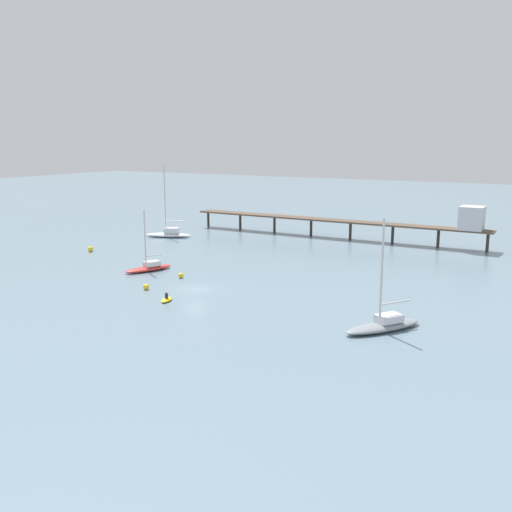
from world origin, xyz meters
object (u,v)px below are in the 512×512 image
Objects in this scene: sailboat_gray at (384,324)px; sailboat_white at (169,233)px; dinghy_yellow at (167,299)px; mooring_buoy_far at (91,249)px; mooring_buoy_inner at (181,275)px; pier at (391,220)px; mooring_buoy_mid at (146,287)px; sailboat_red at (149,267)px.

sailboat_white reaches higher than sailboat_gray.
mooring_buoy_far is at bearing 149.48° from dinghy_yellow.
sailboat_white is at bearing 130.72° from mooring_buoy_inner.
mooring_buoy_inner is (21.56, -25.04, -0.43)m from sailboat_white.
pier is 23.83× the size of dinghy_yellow.
pier is 49.20m from mooring_buoy_mid.
dinghy_yellow is at bearing -52.35° from sailboat_white.
sailboat_gray is at bearing -15.53° from mooring_buoy_far.
sailboat_gray is 4.56× the size of dinghy_yellow.
sailboat_gray reaches higher than mooring_buoy_far.
dinghy_yellow is 3.30× the size of mooring_buoy_mid.
mooring_buoy_inner is at bearing 89.56° from mooring_buoy_mid.
pier is 79.80× the size of mooring_buoy_inner.
sailboat_gray is 12.30× the size of mooring_buoy_far.
mooring_buoy_mid is at bearing -56.09° from sailboat_white.
mooring_buoy_inner is 6.95m from mooring_buoy_mid.
pier is at bearing 58.88° from sailboat_red.
dinghy_yellow is at bearing -27.77° from mooring_buoy_mid.
sailboat_gray reaches higher than mooring_buoy_inner.
mooring_buoy_inner is (-5.29, 9.76, 0.13)m from dinghy_yellow.
mooring_buoy_far is (-40.36, -31.79, -3.73)m from pier.
mooring_buoy_far reaches higher than mooring_buoy_mid.
sailboat_red is (-36.23, 8.73, -0.09)m from sailboat_gray.
sailboat_red is 16.11m from dinghy_yellow.
mooring_buoy_far is at bearing 162.71° from mooring_buoy_inner.
mooring_buoy_inner is (6.46, -1.25, -0.21)m from sailboat_red.
sailboat_gray is at bearing -32.36° from sailboat_white.
pier is 42.72m from mooring_buoy_inner.
mooring_buoy_mid is (21.50, -31.99, -0.42)m from sailboat_white.
mooring_buoy_far is (-17.43, 6.19, -0.13)m from sailboat_red.
sailboat_red is 10.41m from mooring_buoy_mid.
mooring_buoy_mid is (6.40, -8.20, -0.21)m from sailboat_red.
mooring_buoy_far is 27.84m from mooring_buoy_mid.
mooring_buoy_mid is (-16.53, -46.18, -3.81)m from pier.
dinghy_yellow is (-24.48, -2.29, -0.43)m from sailboat_gray.
sailboat_red is at bearing 169.03° from mooring_buoy_inner.
sailboat_red is 18.50m from mooring_buoy_far.
mooring_buoy_far is at bearing 148.89° from mooring_buoy_mid.
sailboat_red reaches higher than mooring_buoy_mid.
pier is 4.26× the size of sailboat_white.
pier is 78.71× the size of mooring_buoy_mid.
sailboat_red is 11.96× the size of mooring_buoy_inner.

